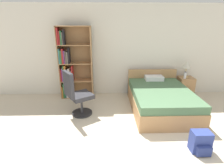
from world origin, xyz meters
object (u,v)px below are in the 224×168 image
Objects in this scene: bookshelf at (71,65)px; water_bottle at (185,75)px; nightstand at (185,87)px; backpack_blue at (201,142)px; office_chair at (77,95)px; table_lamp at (187,65)px; bed at (160,98)px.

water_bottle is at bearing -2.65° from bookshelf.
nightstand is 2.48m from backpack_blue.
office_chair reaches higher than nightstand.
nightstand reaches higher than backpack_blue.
backpack_blue is at bearing -106.40° from table_lamp.
backpack_blue is at bearing -43.12° from bookshelf.
office_chair reaches higher than bed.
bed is at bearing -142.39° from water_bottle.
water_bottle is (3.22, -0.15, -0.27)m from bookshelf.
nightstand is (0.98, 0.77, 0.01)m from bed.
bookshelf is 3.38m from nightstand.
table_lamp reaches higher than backpack_blue.
bed is 2.06m from office_chair.
backpack_blue is (2.27, -1.32, -0.33)m from office_chair.
bookshelf is 1.01× the size of bed.
backpack_blue is (-0.73, -2.37, -0.12)m from nightstand.
nightstand is at bearing 38.42° from bed.
table_lamp is (-0.03, 0.03, 0.65)m from nightstand.
table_lamp reaches higher than bed.
bed is 3.38× the size of nightstand.
bookshelf reaches higher than backpack_blue.
office_chair reaches higher than backpack_blue.
bed reaches higher than nightstand.
nightstand is 0.41m from water_bottle.
office_chair is 2.90× the size of backpack_blue.
office_chair is 3.07m from water_bottle.
backpack_blue is at bearing -105.72° from water_bottle.
bed is 1.83× the size of office_chair.
bookshelf is at bearing 136.88° from backpack_blue.
table_lamp is at bearing 136.89° from nightstand.
table_lamp reaches higher than water_bottle.
bed is 5.29× the size of backpack_blue.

